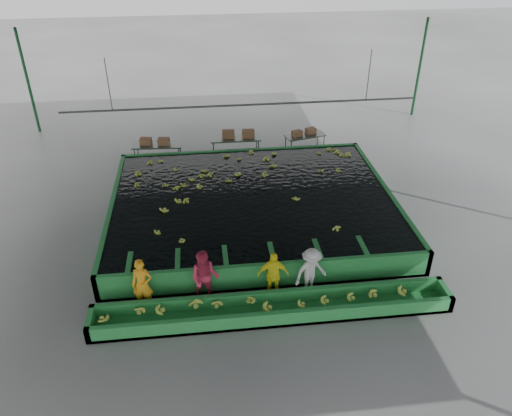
{
  "coord_description": "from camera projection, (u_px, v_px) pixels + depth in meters",
  "views": [
    {
      "loc": [
        -1.7,
        -13.72,
        9.83
      ],
      "look_at": [
        0.0,
        0.5,
        1.0
      ],
      "focal_mm": 35.0,
      "sensor_mm": 36.0,
      "label": 1
    }
  ],
  "objects": [
    {
      "name": "box_stack_mid",
      "position": [
        238.0,
        137.0,
        21.89
      ],
      "size": [
        1.44,
        0.47,
        0.3
      ],
      "primitive_type": null,
      "rotation": [
        0.0,
        0.0,
        -0.06
      ],
      "color": "brown",
      "rests_on": "packing_table_mid"
    },
    {
      "name": "sorting_trough",
      "position": [
        274.0,
        308.0,
        13.75
      ],
      "size": [
        10.0,
        1.0,
        0.5
      ],
      "primitive_type": null,
      "color": "#25823A",
      "rests_on": "ground"
    },
    {
      "name": "tank_water",
      "position": [
        253.0,
        197.0,
        17.74
      ],
      "size": [
        9.7,
        7.7,
        0.0
      ],
      "primitive_type": "cube",
      "color": "black",
      "rests_on": "flotation_tank"
    },
    {
      "name": "worker_b",
      "position": [
        205.0,
        278.0,
        13.92
      ],
      "size": [
        0.94,
        0.79,
        1.72
      ],
      "primitive_type": "imported",
      "rotation": [
        0.0,
        0.0,
        -0.18
      ],
      "color": "#BE2B49",
      "rests_on": "ground"
    },
    {
      "name": "trough_bananas",
      "position": [
        274.0,
        304.0,
        13.67
      ],
      "size": [
        9.17,
        0.61,
        0.12
      ],
      "primitive_type": null,
      "color": "#B3C945",
      "rests_on": "sorting_trough"
    },
    {
      "name": "packing_table_mid",
      "position": [
        236.0,
        148.0,
        22.14
      ],
      "size": [
        2.2,
        0.91,
        0.99
      ],
      "primitive_type": null,
      "rotation": [
        0.0,
        0.0,
        -0.02
      ],
      "color": "#59605B",
      "rests_on": "ground"
    },
    {
      "name": "shed_roof",
      "position": [
        258.0,
        99.0,
        14.3
      ],
      "size": [
        20.0,
        22.0,
        0.04
      ],
      "primitive_type": "cube",
      "color": "gray",
      "rests_on": "shed_posts"
    },
    {
      "name": "floating_bananas",
      "position": [
        250.0,
        186.0,
        18.42
      ],
      "size": [
        8.52,
        5.81,
        0.12
      ],
      "primitive_type": null,
      "color": "#B3C945",
      "rests_on": "tank_water"
    },
    {
      "name": "ground",
      "position": [
        258.0,
        241.0,
        16.92
      ],
      "size": [
        80.0,
        80.0,
        0.0
      ],
      "primitive_type": "plane",
      "color": "slate",
      "rests_on": "ground"
    },
    {
      "name": "worker_c",
      "position": [
        273.0,
        275.0,
        14.16
      ],
      "size": [
        0.92,
        0.42,
        1.54
      ],
      "primitive_type": "imported",
      "rotation": [
        0.0,
        0.0,
        -0.05
      ],
      "color": "#FFF320",
      "rests_on": "ground"
    },
    {
      "name": "cableway_rail",
      "position": [
        242.0,
        105.0,
        19.57
      ],
      "size": [
        0.08,
        0.08,
        14.0
      ],
      "primitive_type": "cylinder",
      "color": "#59605B",
      "rests_on": "shed_roof"
    },
    {
      "name": "rail_hanger_right",
      "position": [
        369.0,
        75.0,
        19.55
      ],
      "size": [
        0.04,
        0.04,
        2.0
      ],
      "primitive_type": "cylinder",
      "color": "#59605B",
      "rests_on": "shed_roof"
    },
    {
      "name": "worker_d",
      "position": [
        311.0,
        272.0,
        14.27
      ],
      "size": [
        1.14,
        0.88,
        1.56
      ],
      "primitive_type": "imported",
      "rotation": [
        0.0,
        0.0,
        0.33
      ],
      "color": "silver",
      "rests_on": "ground"
    },
    {
      "name": "flotation_tank",
      "position": [
        253.0,
        207.0,
        17.95
      ],
      "size": [
        10.0,
        8.0,
        0.9
      ],
      "primitive_type": null,
      "color": "#25823A",
      "rests_on": "ground"
    },
    {
      "name": "packing_table_right",
      "position": [
        305.0,
        143.0,
        22.75
      ],
      "size": [
        1.93,
        1.13,
        0.82
      ],
      "primitive_type": null,
      "rotation": [
        0.0,
        0.0,
        0.24
      ],
      "color": "#59605B",
      "rests_on": "ground"
    },
    {
      "name": "box_stack_left",
      "position": [
        155.0,
        144.0,
        21.37
      ],
      "size": [
        1.3,
        0.53,
        0.27
      ],
      "primitive_type": null,
      "rotation": [
        0.0,
        0.0,
        -0.15
      ],
      "color": "brown",
      "rests_on": "packing_table_left"
    },
    {
      "name": "worker_a",
      "position": [
        142.0,
        284.0,
        13.78
      ],
      "size": [
        0.62,
        0.45,
        1.59
      ],
      "primitive_type": "imported",
      "rotation": [
        0.0,
        0.0,
        -0.12
      ],
      "color": "orange",
      "rests_on": "ground"
    },
    {
      "name": "box_stack_right",
      "position": [
        304.0,
        135.0,
        22.54
      ],
      "size": [
        1.19,
        0.68,
        0.25
      ],
      "primitive_type": null,
      "rotation": [
        0.0,
        0.0,
        0.34
      ],
      "color": "brown",
      "rests_on": "packing_table_right"
    },
    {
      "name": "packing_table_left",
      "position": [
        158.0,
        154.0,
        21.63
      ],
      "size": [
        2.13,
        0.97,
        0.95
      ],
      "primitive_type": null,
      "rotation": [
        0.0,
        0.0,
        -0.07
      ],
      "color": "#59605B",
      "rests_on": "ground"
    },
    {
      "name": "rail_hanger_left",
      "position": [
        108.0,
        85.0,
        18.54
      ],
      "size": [
        0.04,
        0.04,
        2.0
      ],
      "primitive_type": "cylinder",
      "color": "#59605B",
      "rests_on": "shed_roof"
    },
    {
      "name": "shed_posts",
      "position": [
        258.0,
        176.0,
        15.61
      ],
      "size": [
        20.0,
        22.0,
        5.0
      ],
      "primitive_type": null,
      "color": "#185027",
      "rests_on": "ground"
    }
  ]
}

